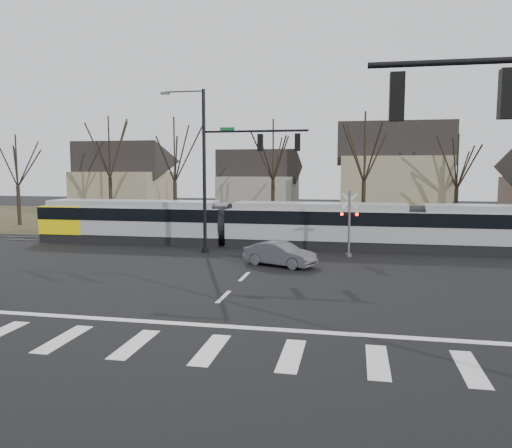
# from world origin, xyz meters

# --- Properties ---
(ground) EXTENTS (140.00, 140.00, 0.00)m
(ground) POSITION_xyz_m (0.00, 0.00, 0.00)
(ground) COLOR black
(grass_verge) EXTENTS (140.00, 28.00, 0.01)m
(grass_verge) POSITION_xyz_m (0.00, 32.00, 0.01)
(grass_verge) COLOR #38331E
(grass_verge) RESTS_ON ground
(crosswalk) EXTENTS (27.00, 2.60, 0.01)m
(crosswalk) POSITION_xyz_m (0.00, -4.00, 0.01)
(crosswalk) COLOR silver
(crosswalk) RESTS_ON ground
(stop_line) EXTENTS (28.00, 0.35, 0.01)m
(stop_line) POSITION_xyz_m (0.00, -1.80, 0.01)
(stop_line) COLOR silver
(stop_line) RESTS_ON ground
(lane_dashes) EXTENTS (0.18, 30.00, 0.01)m
(lane_dashes) POSITION_xyz_m (0.00, 16.00, 0.01)
(lane_dashes) COLOR silver
(lane_dashes) RESTS_ON ground
(rail_pair) EXTENTS (90.00, 1.52, 0.06)m
(rail_pair) POSITION_xyz_m (0.00, 15.80, 0.03)
(rail_pair) COLOR #59595E
(rail_pair) RESTS_ON ground
(tram) EXTENTS (39.86, 2.96, 3.02)m
(tram) POSITION_xyz_m (2.77, 16.00, 1.65)
(tram) COLOR gray
(tram) RESTS_ON ground
(sedan) EXTENTS (4.25, 5.02, 1.33)m
(sedan) POSITION_xyz_m (1.32, 9.11, 0.66)
(sedan) COLOR #505157
(sedan) RESTS_ON ground
(signal_pole_far) EXTENTS (9.28, 0.44, 10.20)m
(signal_pole_far) POSITION_xyz_m (-2.41, 12.50, 5.70)
(signal_pole_far) COLOR black
(signal_pole_far) RESTS_ON ground
(rail_crossing_signal) EXTENTS (1.08, 0.36, 4.00)m
(rail_crossing_signal) POSITION_xyz_m (5.00, 12.79, 1.89)
(rail_crossing_signal) COLOR #59595B
(rail_crossing_signal) RESTS_ON ground
(tree_row) EXTENTS (59.20, 7.20, 10.00)m
(tree_row) POSITION_xyz_m (2.00, 26.00, 5.00)
(tree_row) COLOR black
(tree_row) RESTS_ON ground
(house_a) EXTENTS (9.72, 8.64, 8.60)m
(house_a) POSITION_xyz_m (-20.00, 34.00, 4.46)
(house_a) COLOR gray
(house_a) RESTS_ON ground
(house_b) EXTENTS (8.64, 7.56, 7.65)m
(house_b) POSITION_xyz_m (-5.00, 36.00, 3.97)
(house_b) COLOR gray
(house_b) RESTS_ON ground
(house_c) EXTENTS (10.80, 8.64, 10.10)m
(house_c) POSITION_xyz_m (9.00, 33.00, 5.23)
(house_c) COLOR gray
(house_c) RESTS_ON ground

